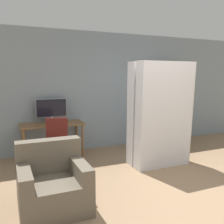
{
  "coord_description": "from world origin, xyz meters",
  "views": [
    {
      "loc": [
        -2.31,
        -2.48,
        1.69
      ],
      "look_at": [
        -0.53,
        1.65,
        1.05
      ],
      "focal_mm": 40.0,
      "sensor_mm": 36.0,
      "label": 1
    }
  ],
  "objects": [
    {
      "name": "wall_back",
      "position": [
        0.0,
        3.03,
        1.35
      ],
      "size": [
        8.0,
        0.06,
        2.7
      ],
      "color": "gray",
      "rests_on": "ground"
    },
    {
      "name": "mattress_near",
      "position": [
        0.38,
        1.31,
        0.98
      ],
      "size": [
        1.1,
        0.34,
        1.97
      ],
      "color": "silver",
      "rests_on": "ground"
    },
    {
      "name": "bookshelf",
      "position": [
        1.42,
        2.89,
        0.94
      ],
      "size": [
        0.86,
        0.28,
        1.91
      ],
      "color": "black",
      "rests_on": "ground"
    },
    {
      "name": "office_chair",
      "position": [
        -1.5,
        1.94,
        0.38
      ],
      "size": [
        0.54,
        0.54,
        0.94
      ],
      "color": "#4C4C51",
      "rests_on": "ground"
    },
    {
      "name": "armchair",
      "position": [
        -1.81,
        0.62,
        0.32
      ],
      "size": [
        0.85,
        0.8,
        0.85
      ],
      "color": "#665B4C",
      "rests_on": "ground"
    },
    {
      "name": "ground_plane",
      "position": [
        0.0,
        0.0,
        0.0
      ],
      "size": [
        16.0,
        16.0,
        0.0
      ],
      "primitive_type": "plane",
      "color": "#937556"
    },
    {
      "name": "monitor",
      "position": [
        -1.41,
        2.86,
        1.0
      ],
      "size": [
        0.65,
        0.25,
        0.51
      ],
      "color": "#B7B7BC",
      "rests_on": "desk"
    },
    {
      "name": "mattress_far",
      "position": [
        0.38,
        1.63,
        0.98
      ],
      "size": [
        1.1,
        0.29,
        1.96
      ],
      "color": "silver",
      "rests_on": "ground"
    },
    {
      "name": "desk",
      "position": [
        -1.44,
        2.7,
        0.62
      ],
      "size": [
        1.28,
        0.59,
        0.72
      ],
      "color": "brown",
      "rests_on": "ground"
    }
  ]
}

